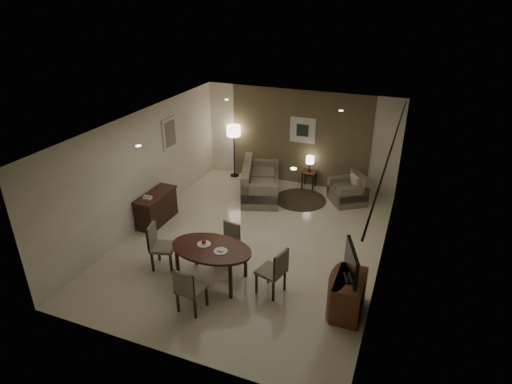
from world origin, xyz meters
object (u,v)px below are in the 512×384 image
at_px(chair_right, 271,271).
at_px(sofa, 261,180).
at_px(tv_cabinet, 349,295).
at_px(chair_left, 164,247).
at_px(console_desk, 157,208).
at_px(chair_far, 227,245).
at_px(chair_near, 192,288).
at_px(armchair, 348,189).
at_px(side_table, 309,180).
at_px(dining_table, 212,264).
at_px(floor_lamp, 234,151).

distance_m(chair_right, sofa, 4.12).
distance_m(tv_cabinet, chair_left, 3.71).
height_order(chair_right, sofa, chair_right).
height_order(tv_cabinet, chair_left, chair_left).
height_order(console_desk, tv_cabinet, console_desk).
bearing_deg(chair_right, console_desk, -98.01).
relative_size(tv_cabinet, chair_far, 1.06).
xyz_separation_m(chair_near, chair_far, (-0.03, 1.51, -0.03)).
bearing_deg(chair_far, sofa, 108.13).
distance_m(chair_left, chair_right, 2.27).
xyz_separation_m(tv_cabinet, chair_left, (-3.71, -0.02, 0.13)).
relative_size(chair_right, armchair, 1.10).
relative_size(chair_near, side_table, 1.82).
bearing_deg(console_desk, dining_table, -34.60).
distance_m(console_desk, chair_left, 1.93).
bearing_deg(chair_right, tv_cabinet, 104.67).
distance_m(dining_table, chair_right, 1.17).
relative_size(tv_cabinet, side_table, 1.82).
xyz_separation_m(chair_near, chair_left, (-1.15, 0.91, 0.02)).
bearing_deg(sofa, side_table, -67.48).
distance_m(dining_table, sofa, 3.90).
bearing_deg(floor_lamp, chair_near, -73.07).
distance_m(tv_cabinet, sofa, 4.89).
relative_size(chair_near, chair_right, 0.96).
distance_m(chair_left, sofa, 3.87).
relative_size(armchair, side_table, 1.73).
bearing_deg(armchair, side_table, -148.66).
distance_m(sofa, side_table, 1.47).
xyz_separation_m(chair_near, sofa, (-0.52, 4.73, -0.00)).
xyz_separation_m(chair_far, floor_lamp, (-1.70, 4.18, 0.36)).
distance_m(tv_cabinet, chair_far, 2.66).
xyz_separation_m(console_desk, tv_cabinet, (4.89, -1.50, -0.03)).
height_order(chair_far, chair_right, chair_right).
distance_m(chair_far, armchair, 4.09).
relative_size(console_desk, side_table, 2.43).
distance_m(chair_far, sofa, 3.26).
height_order(console_desk, chair_far, chair_far).
bearing_deg(side_table, chair_far, -98.24).
bearing_deg(chair_near, dining_table, -81.95).
xyz_separation_m(chair_far, chair_right, (1.15, -0.55, 0.05)).
bearing_deg(tv_cabinet, dining_table, -178.34).
relative_size(chair_near, chair_far, 1.07).
height_order(dining_table, side_table, dining_table).
relative_size(sofa, side_table, 3.83).
distance_m(chair_right, armchair, 4.28).
bearing_deg(chair_left, tv_cabinet, -103.78).
relative_size(sofa, armchair, 2.21).
relative_size(dining_table, side_table, 3.21).
bearing_deg(sofa, chair_left, 152.01).
relative_size(chair_right, floor_lamp, 0.60).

